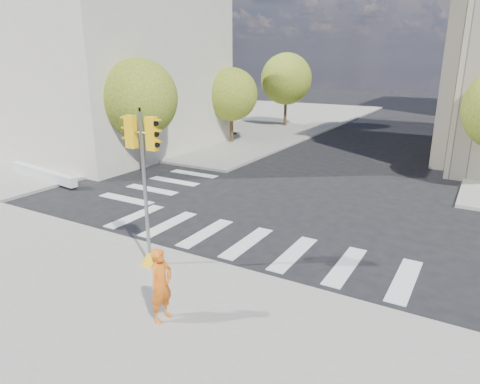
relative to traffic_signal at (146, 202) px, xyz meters
name	(u,v)px	position (x,y,z in m)	size (l,w,h in m)	color
ground	(274,226)	(1.77, 5.24, -2.22)	(160.00, 160.00, 0.00)	black
sidewalk_far_left	(215,117)	(-18.23, 31.24, -2.15)	(28.00, 40.00, 0.15)	gray
classical_building	(78,57)	(-18.23, 13.24, 4.22)	(19.00, 15.00, 12.70)	beige
tree_lw_near	(139,98)	(-8.73, 9.24, 1.98)	(4.40, 4.40, 6.41)	#382616
tree_lw_mid	(231,94)	(-8.73, 19.24, 1.54)	(4.00, 4.00, 5.77)	#382616
tree_lw_far	(286,79)	(-8.73, 29.24, 2.31)	(4.80, 4.80, 6.95)	#382616
traffic_signal	(146,202)	(0.00, 0.00, 0.00)	(1.07, 0.56, 4.86)	yellow
photographer	(161,285)	(2.29, -2.10, -1.13)	(0.69, 0.45, 1.89)	orange
planter_wall	(42,174)	(-11.95, 4.84, -1.82)	(6.00, 0.40, 0.50)	silver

